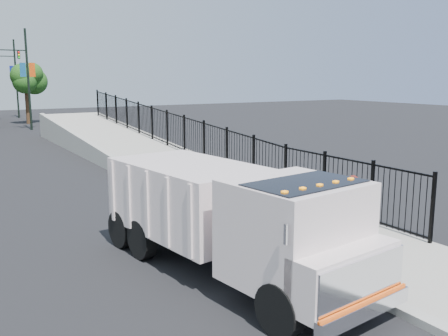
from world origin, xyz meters
TOP-DOWN VIEW (x-y plane):
  - ground at (0.00, 0.00)m, footprint 120.00×120.00m
  - sidewalk at (1.93, -2.00)m, footprint 3.55×12.00m
  - curb at (0.00, -2.00)m, footprint 0.30×12.00m
  - ramp at (2.12, 16.00)m, footprint 3.95×24.06m
  - iron_fence at (3.55, 12.00)m, footprint 0.10×28.00m
  - truck at (-1.75, -0.98)m, footprint 3.21×7.44m
  - worker at (1.44, -1.32)m, footprint 0.54×0.74m
  - debris at (2.02, -1.22)m, footprint 0.44×0.44m
  - light_pole_1 at (-0.18, 32.99)m, footprint 3.77×0.22m
  - light_pole_3 at (0.91, 46.21)m, footprint 3.78×0.22m
  - tree_1 at (0.88, 38.70)m, footprint 2.19×2.19m

SIDE VIEW (x-z plane):
  - ground at x=0.00m, z-range 0.00..0.00m
  - ramp at x=2.12m, z-range -1.60..1.60m
  - sidewalk at x=1.93m, z-range 0.00..0.12m
  - curb at x=0.00m, z-range 0.00..0.16m
  - debris at x=2.02m, z-range 0.12..0.23m
  - iron_fence at x=3.55m, z-range 0.00..1.80m
  - worker at x=1.44m, z-range 0.12..1.99m
  - truck at x=-1.75m, z-range 0.15..2.62m
  - tree_1 at x=0.88m, z-range 1.36..6.46m
  - light_pole_1 at x=-0.18m, z-range 0.36..8.36m
  - light_pole_3 at x=0.91m, z-range 0.36..8.36m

